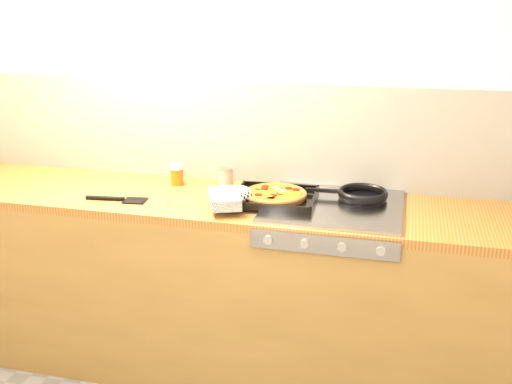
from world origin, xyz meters
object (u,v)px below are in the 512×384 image
(frying_pan, at_px, (362,195))
(pizza_on_tray, at_px, (261,196))
(tomato_can, at_px, (226,178))
(juice_glass, at_px, (177,174))

(frying_pan, bearing_deg, pizza_on_tray, -162.10)
(pizza_on_tray, height_order, frying_pan, pizza_on_tray)
(frying_pan, xyz_separation_m, tomato_can, (-0.66, 0.06, 0.01))
(pizza_on_tray, distance_m, frying_pan, 0.45)
(frying_pan, bearing_deg, tomato_can, 175.22)
(pizza_on_tray, height_order, juice_glass, juice_glass)
(frying_pan, distance_m, tomato_can, 0.66)
(tomato_can, relative_size, juice_glass, 0.91)
(tomato_can, bearing_deg, juice_glass, -176.99)
(pizza_on_tray, bearing_deg, juice_glass, 159.03)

